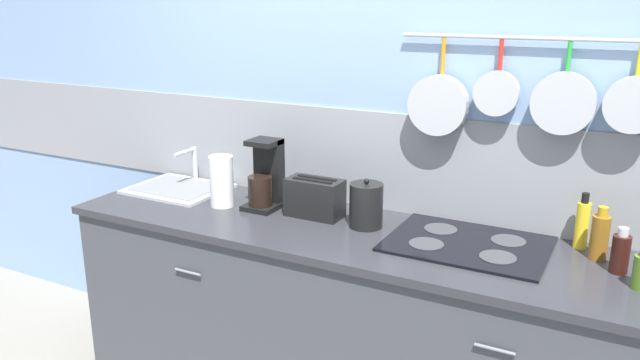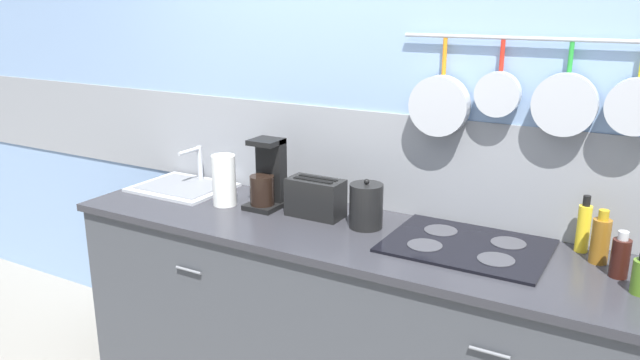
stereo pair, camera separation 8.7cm
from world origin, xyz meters
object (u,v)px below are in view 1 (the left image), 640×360
object	(u,v)px
toaster	(315,198)
bottle_cooking_wine	(600,236)
bottle_olive_oil	(582,224)
coffee_maker	(265,180)
paper_towel_roll	(222,181)
bottle_vinegar	(620,253)
kettle	(366,205)

from	to	relation	value
toaster	bottle_cooking_wine	world-z (taller)	bottle_cooking_wine
toaster	bottle_olive_oil	world-z (taller)	bottle_olive_oil
coffee_maker	bottle_cooking_wine	size ratio (longest dim) A/B	1.58
coffee_maker	bottle_cooking_wine	xyz separation A→B (m)	(1.46, 0.08, -0.04)
bottle_cooking_wine	coffee_maker	bearing A→B (deg)	-177.03
coffee_maker	toaster	world-z (taller)	coffee_maker
paper_towel_roll	bottle_vinegar	xyz separation A→B (m)	(1.73, 0.06, -0.05)
toaster	bottle_olive_oil	xyz separation A→B (m)	(1.12, 0.17, 0.01)
paper_towel_roll	kettle	world-z (taller)	paper_towel_roll
bottle_vinegar	bottle_cooking_wine	bearing A→B (deg)	128.39
bottle_cooking_wine	toaster	bearing A→B (deg)	-176.12
kettle	bottle_vinegar	size ratio (longest dim) A/B	1.27
toaster	kettle	bearing A→B (deg)	-3.38
kettle	bottle_vinegar	world-z (taller)	kettle
kettle	bottle_cooking_wine	xyz separation A→B (m)	(0.93, 0.10, -0.01)
coffee_maker	bottle_olive_oil	xyz separation A→B (m)	(1.39, 0.16, -0.04)
toaster	bottle_olive_oil	size ratio (longest dim) A/B	1.19
paper_towel_roll	coffee_maker	world-z (taller)	coffee_maker
toaster	kettle	xyz separation A→B (m)	(0.26, -0.02, 0.01)
paper_towel_roll	coffee_maker	bearing A→B (deg)	22.56
paper_towel_roll	bottle_olive_oil	size ratio (longest dim) A/B	1.07
bottle_cooking_wine	bottle_vinegar	distance (m)	0.13
coffee_maker	bottle_olive_oil	size ratio (longest dim) A/B	1.44
bottle_olive_oil	bottle_cooking_wine	distance (m)	0.11
kettle	bottle_olive_oil	distance (m)	0.87
toaster	bottle_cooking_wine	bearing A→B (deg)	3.88
toaster	bottle_olive_oil	distance (m)	1.13
kettle	bottle_olive_oil	world-z (taller)	bottle_olive_oil
paper_towel_roll	bottle_olive_oil	distance (m)	1.60
bottle_olive_oil	bottle_vinegar	bearing A→B (deg)	-50.76
coffee_maker	kettle	xyz separation A→B (m)	(0.53, -0.02, -0.04)
paper_towel_roll	coffee_maker	size ratio (longest dim) A/B	0.74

